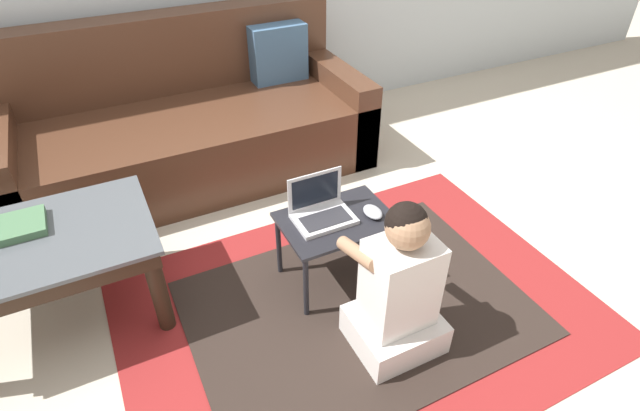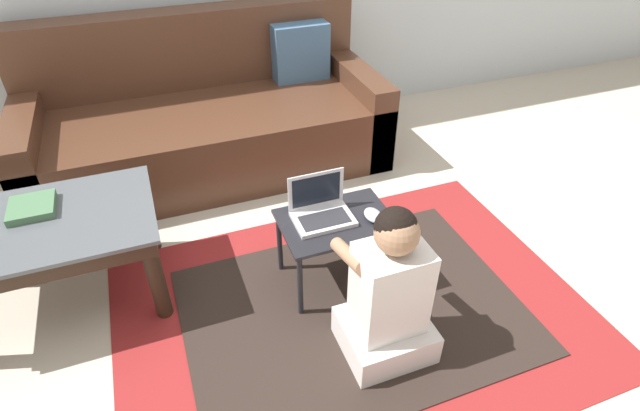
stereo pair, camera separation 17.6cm
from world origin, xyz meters
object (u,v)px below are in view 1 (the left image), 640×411
(coffee_table, at_px, (42,254))
(book_on_table, at_px, (21,225))
(laptop_desk, at_px, (337,227))
(person_seated, at_px, (398,291))
(computer_mouse, at_px, (373,212))
(couch, at_px, (188,125))
(laptop, at_px, (322,212))

(coffee_table, xyz_separation_m, book_on_table, (-0.04, 0.09, 0.09))
(laptop_desk, bearing_deg, person_seated, -84.88)
(computer_mouse, relative_size, person_seated, 0.15)
(couch, bearing_deg, coffee_table, -129.89)
(laptop, xyz_separation_m, person_seated, (0.10, -0.48, -0.09))
(couch, xyz_separation_m, book_on_table, (-0.88, -0.91, 0.18))
(laptop_desk, relative_size, laptop, 1.92)
(coffee_table, bearing_deg, computer_mouse, -14.78)
(coffee_table, height_order, person_seated, person_seated)
(laptop_desk, height_order, computer_mouse, computer_mouse)
(computer_mouse, relative_size, book_on_table, 0.59)
(couch, xyz_separation_m, person_seated, (0.38, -1.75, 0.01))
(computer_mouse, bearing_deg, laptop_desk, 163.55)
(laptop_desk, bearing_deg, computer_mouse, -16.45)
(coffee_table, xyz_separation_m, computer_mouse, (1.33, -0.35, -0.00))
(couch, height_order, laptop, couch)
(couch, distance_m, computer_mouse, 1.44)
(laptop_desk, relative_size, computer_mouse, 4.52)
(laptop, relative_size, computer_mouse, 2.36)
(person_seated, bearing_deg, couch, 102.18)
(computer_mouse, height_order, person_seated, person_seated)
(computer_mouse, bearing_deg, person_seated, -106.53)
(couch, distance_m, book_on_table, 1.28)
(laptop, distance_m, person_seated, 0.49)
(laptop, bearing_deg, person_seated, -78.63)
(laptop_desk, distance_m, person_seated, 0.44)
(couch, relative_size, computer_mouse, 19.25)
(laptop, bearing_deg, couch, 102.48)
(book_on_table, bearing_deg, coffee_table, -65.50)
(coffee_table, height_order, laptop_desk, coffee_table)
(couch, height_order, person_seated, couch)
(computer_mouse, height_order, book_on_table, book_on_table)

